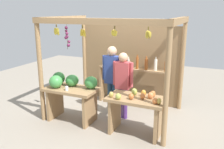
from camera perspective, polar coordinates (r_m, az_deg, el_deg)
name	(u,v)px	position (r m, az deg, el deg)	size (l,w,h in m)	color
ground_plane	(115,114)	(5.94, 0.75, -9.25)	(12.00, 12.00, 0.00)	gray
market_stall	(122,56)	(5.91, 2.33, 4.42)	(2.88, 2.02, 2.30)	#99754C
fruit_counter_left	(70,89)	(5.48, -9.89, -3.47)	(1.25, 0.67, 1.06)	#99754C
fruit_counter_right	(137,107)	(4.85, 5.84, -7.69)	(1.16, 0.64, 0.92)	#99754C
bottle_shelf_unit	(133,76)	(6.24, 5.03, -0.26)	(1.84, 0.22, 1.36)	#99754C
vendor_man	(112,74)	(5.64, -0.01, 0.11)	(0.48, 0.22, 1.65)	navy
vendor_woman	(123,80)	(5.41, 2.60, -1.31)	(0.48, 0.21, 1.55)	#512F79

